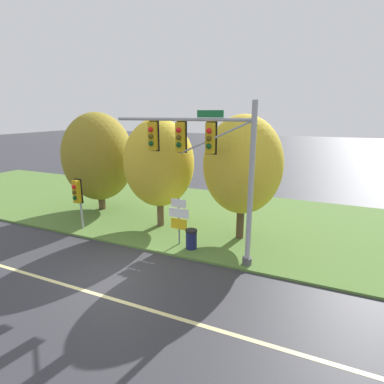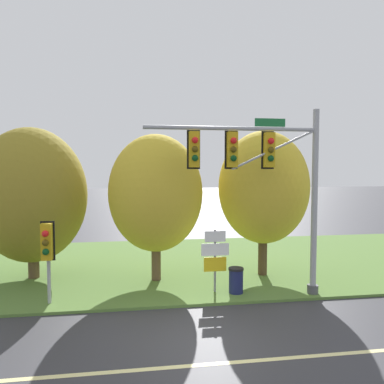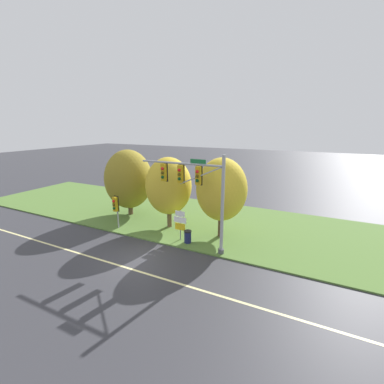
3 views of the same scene
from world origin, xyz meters
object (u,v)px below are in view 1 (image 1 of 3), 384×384
(tree_behind_signpost, at_px, (243,165))
(trash_bin, at_px, (191,239))
(traffic_signal_mast, at_px, (206,156))
(tree_nearest_road, at_px, (98,157))
(route_sign_post, at_px, (179,217))
(pedestrian_signal_near_kerb, at_px, (77,194))
(tree_left_of_mast, at_px, (159,163))

(tree_behind_signpost, distance_m, trash_bin, 4.31)
(traffic_signal_mast, bearing_deg, tree_nearest_road, 157.50)
(traffic_signal_mast, relative_size, route_sign_post, 2.87)
(pedestrian_signal_near_kerb, height_order, tree_nearest_road, tree_nearest_road)
(traffic_signal_mast, bearing_deg, route_sign_post, 156.78)
(pedestrian_signal_near_kerb, distance_m, trash_bin, 6.74)
(route_sign_post, relative_size, trash_bin, 2.50)
(route_sign_post, bearing_deg, tree_behind_signpost, 37.63)
(tree_left_of_mast, distance_m, trash_bin, 4.67)
(route_sign_post, relative_size, tree_nearest_road, 0.37)
(tree_nearest_road, xyz_separation_m, tree_left_of_mast, (5.06, -1.07, 0.10))
(pedestrian_signal_near_kerb, bearing_deg, tree_nearest_road, 111.32)
(traffic_signal_mast, bearing_deg, trash_bin, 151.03)
(tree_behind_signpost, bearing_deg, pedestrian_signal_near_kerb, -164.02)
(tree_nearest_road, xyz_separation_m, trash_bin, (7.87, -3.14, -3.00))
(pedestrian_signal_near_kerb, bearing_deg, tree_left_of_mast, 31.64)
(traffic_signal_mast, distance_m, route_sign_post, 3.54)
(pedestrian_signal_near_kerb, distance_m, tree_nearest_road, 3.91)
(tree_left_of_mast, relative_size, tree_behind_signpost, 0.97)
(pedestrian_signal_near_kerb, relative_size, trash_bin, 3.03)
(route_sign_post, distance_m, tree_left_of_mast, 3.52)
(route_sign_post, bearing_deg, traffic_signal_mast, -23.22)
(route_sign_post, bearing_deg, pedestrian_signal_near_kerb, -175.59)
(pedestrian_signal_near_kerb, height_order, trash_bin, pedestrian_signal_near_kerb)
(pedestrian_signal_near_kerb, bearing_deg, route_sign_post, 4.41)
(route_sign_post, bearing_deg, tree_left_of_mast, 138.07)
(tree_nearest_road, bearing_deg, route_sign_post, -22.34)
(traffic_signal_mast, height_order, tree_behind_signpost, traffic_signal_mast)
(tree_nearest_road, height_order, tree_left_of_mast, tree_nearest_road)
(route_sign_post, height_order, tree_behind_signpost, tree_behind_signpost)
(tree_left_of_mast, xyz_separation_m, tree_behind_signpost, (4.58, 0.08, 0.19))
(traffic_signal_mast, xyz_separation_m, trash_bin, (-0.85, 0.47, -4.03))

